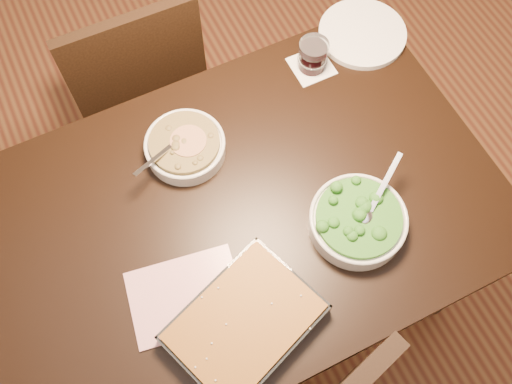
{
  "coord_description": "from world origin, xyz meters",
  "views": [
    {
      "loc": [
        -0.21,
        -0.55,
        2.12
      ],
      "look_at": [
        0.07,
        0.01,
        0.8
      ],
      "focal_mm": 40.0,
      "sensor_mm": 36.0,
      "label": 1
    }
  ],
  "objects_px": {
    "baking_dish": "(245,324)",
    "dinner_plate": "(362,33)",
    "broccoli_bowl": "(358,221)",
    "chair_far": "(137,78)",
    "wine_tumbler": "(313,55)",
    "table": "(235,226)",
    "stew_bowl": "(185,146)"
  },
  "relations": [
    {
      "from": "baking_dish",
      "to": "dinner_plate",
      "type": "height_order",
      "value": "baking_dish"
    },
    {
      "from": "broccoli_bowl",
      "to": "chair_far",
      "type": "distance_m",
      "value": 0.97
    },
    {
      "from": "wine_tumbler",
      "to": "table",
      "type": "bearing_deg",
      "value": -141.35
    },
    {
      "from": "broccoli_bowl",
      "to": "wine_tumbler",
      "type": "xyz_separation_m",
      "value": [
        0.14,
        0.5,
        0.02
      ]
    },
    {
      "from": "stew_bowl",
      "to": "baking_dish",
      "type": "height_order",
      "value": "stew_bowl"
    },
    {
      "from": "broccoli_bowl",
      "to": "baking_dish",
      "type": "height_order",
      "value": "broccoli_bowl"
    },
    {
      "from": "baking_dish",
      "to": "wine_tumbler",
      "type": "xyz_separation_m",
      "value": [
        0.51,
        0.6,
        0.02
      ]
    },
    {
      "from": "table",
      "to": "wine_tumbler",
      "type": "bearing_deg",
      "value": 38.65
    },
    {
      "from": "broccoli_bowl",
      "to": "baking_dish",
      "type": "relative_size",
      "value": 0.65
    },
    {
      "from": "table",
      "to": "broccoli_bowl",
      "type": "xyz_separation_m",
      "value": [
        0.27,
        -0.17,
        0.13
      ]
    },
    {
      "from": "wine_tumbler",
      "to": "chair_far",
      "type": "bearing_deg",
      "value": 140.36
    },
    {
      "from": "wine_tumbler",
      "to": "broccoli_bowl",
      "type": "bearing_deg",
      "value": -105.69
    },
    {
      "from": "broccoli_bowl",
      "to": "stew_bowl",
      "type": "bearing_deg",
      "value": 127.87
    },
    {
      "from": "table",
      "to": "stew_bowl",
      "type": "bearing_deg",
      "value": 100.17
    },
    {
      "from": "broccoli_bowl",
      "to": "baking_dish",
      "type": "xyz_separation_m",
      "value": [
        -0.37,
        -0.11,
        -0.0
      ]
    },
    {
      "from": "table",
      "to": "wine_tumbler",
      "type": "distance_m",
      "value": 0.54
    },
    {
      "from": "broccoli_bowl",
      "to": "chair_far",
      "type": "height_order",
      "value": "chair_far"
    },
    {
      "from": "broccoli_bowl",
      "to": "table",
      "type": "bearing_deg",
      "value": 147.26
    },
    {
      "from": "table",
      "to": "stew_bowl",
      "type": "distance_m",
      "value": 0.26
    },
    {
      "from": "stew_bowl",
      "to": "wine_tumbler",
      "type": "height_order",
      "value": "wine_tumbler"
    },
    {
      "from": "wine_tumbler",
      "to": "dinner_plate",
      "type": "xyz_separation_m",
      "value": [
        0.19,
        0.04,
        -0.04
      ]
    },
    {
      "from": "stew_bowl",
      "to": "chair_far",
      "type": "bearing_deg",
      "value": 91.16
    },
    {
      "from": "dinner_plate",
      "to": "baking_dish",
      "type": "bearing_deg",
      "value": -137.74
    },
    {
      "from": "broccoli_bowl",
      "to": "dinner_plate",
      "type": "distance_m",
      "value": 0.63
    },
    {
      "from": "wine_tumbler",
      "to": "dinner_plate",
      "type": "relative_size",
      "value": 0.36
    },
    {
      "from": "stew_bowl",
      "to": "baking_dish",
      "type": "xyz_separation_m",
      "value": [
        -0.06,
        -0.5,
        -0.0
      ]
    },
    {
      "from": "dinner_plate",
      "to": "table",
      "type": "bearing_deg",
      "value": -149.04
    },
    {
      "from": "stew_bowl",
      "to": "wine_tumbler",
      "type": "bearing_deg",
      "value": 12.87
    },
    {
      "from": "table",
      "to": "baking_dish",
      "type": "distance_m",
      "value": 0.32
    },
    {
      "from": "stew_bowl",
      "to": "broccoli_bowl",
      "type": "height_order",
      "value": "broccoli_bowl"
    },
    {
      "from": "table",
      "to": "dinner_plate",
      "type": "bearing_deg",
      "value": 30.96
    },
    {
      "from": "baking_dish",
      "to": "broccoli_bowl",
      "type": "bearing_deg",
      "value": -3.9
    }
  ]
}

